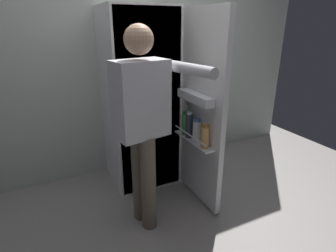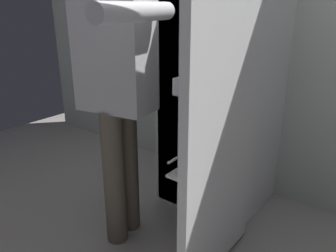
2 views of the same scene
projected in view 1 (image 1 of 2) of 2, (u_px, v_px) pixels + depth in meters
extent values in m
plane|color=gray|center=(163.00, 203.00, 2.55)|extent=(5.09, 5.09, 0.00)
cube|color=beige|center=(127.00, 58.00, 2.86)|extent=(4.40, 0.10, 2.48)
cube|color=white|center=(140.00, 100.00, 2.70)|extent=(0.64, 0.59, 1.74)
cube|color=white|center=(151.00, 107.00, 2.45)|extent=(0.60, 0.01, 1.70)
cube|color=white|center=(149.00, 114.00, 2.52)|extent=(0.56, 0.09, 0.01)
cube|color=white|center=(202.00, 112.00, 2.33)|extent=(0.05, 0.63, 1.68)
cube|color=white|center=(194.00, 140.00, 2.39)|extent=(0.10, 0.53, 0.01)
cylinder|color=silver|center=(189.00, 135.00, 2.35)|extent=(0.01, 0.51, 0.01)
cube|color=white|center=(195.00, 98.00, 2.25)|extent=(0.09, 0.45, 0.07)
cylinder|color=#333842|center=(189.00, 126.00, 2.40)|extent=(0.06, 0.06, 0.22)
cylinder|color=silver|center=(190.00, 113.00, 2.36)|extent=(0.05, 0.05, 0.02)
cylinder|color=green|center=(186.00, 124.00, 2.48)|extent=(0.07, 0.07, 0.20)
cylinder|color=#195B28|center=(186.00, 112.00, 2.45)|extent=(0.05, 0.05, 0.02)
cylinder|color=tan|center=(205.00, 138.00, 2.20)|extent=(0.07, 0.07, 0.18)
cylinder|color=#996623|center=(205.00, 126.00, 2.17)|extent=(0.06, 0.06, 0.02)
cylinder|color=white|center=(197.00, 131.00, 2.33)|extent=(0.07, 0.07, 0.18)
cylinder|color=#335BB2|center=(197.00, 120.00, 2.29)|extent=(0.06, 0.06, 0.02)
cylinder|color=#4C7F3D|center=(140.00, 111.00, 2.47)|extent=(0.08, 0.08, 0.07)
cylinder|color=#665B4C|center=(139.00, 177.00, 2.23)|extent=(0.12, 0.12, 0.79)
cylinder|color=#665B4C|center=(148.00, 185.00, 2.12)|extent=(0.12, 0.12, 0.79)
cube|color=silver|center=(141.00, 99.00, 1.94)|extent=(0.42, 0.28, 0.56)
sphere|color=tan|center=(139.00, 39.00, 1.80)|extent=(0.20, 0.20, 0.20)
cylinder|color=silver|center=(128.00, 97.00, 2.10)|extent=(0.08, 0.08, 0.53)
cylinder|color=silver|center=(187.00, 69.00, 1.86)|extent=(0.17, 0.53, 0.08)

